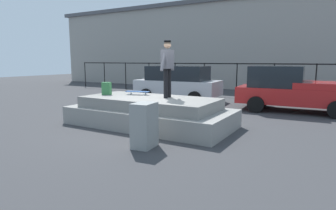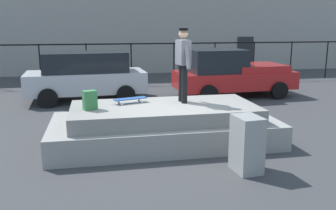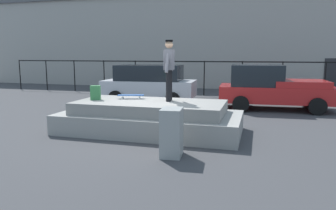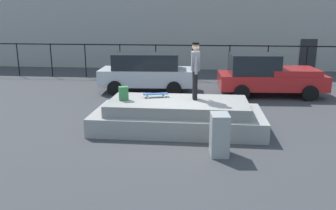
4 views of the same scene
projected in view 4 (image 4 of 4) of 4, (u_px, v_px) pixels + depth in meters
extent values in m
plane|color=#38383A|center=(181.00, 129.00, 10.65)|extent=(60.00, 60.00, 0.00)
cube|color=gray|center=(178.00, 120.00, 10.65)|extent=(5.13, 2.41, 0.55)
cube|color=gray|center=(178.00, 106.00, 10.54)|extent=(4.21, 1.98, 0.33)
cylinder|color=black|center=(195.00, 84.00, 10.68)|extent=(0.14, 0.14, 0.89)
cylinder|color=black|center=(195.00, 86.00, 10.47)|extent=(0.14, 0.14, 0.89)
cube|color=#595960|center=(195.00, 61.00, 10.39)|extent=(0.28, 0.49, 0.57)
cylinder|color=#595960|center=(195.00, 62.00, 10.68)|extent=(0.12, 0.33, 0.61)
cylinder|color=#595960|center=(196.00, 64.00, 10.13)|extent=(0.12, 0.33, 0.61)
sphere|color=tan|center=(196.00, 47.00, 10.29)|extent=(0.22, 0.22, 0.22)
cylinder|color=black|center=(196.00, 43.00, 10.26)|extent=(0.23, 0.23, 0.05)
cube|color=#264C8C|center=(156.00, 94.00, 10.91)|extent=(0.81, 0.43, 0.02)
cylinder|color=silver|center=(147.00, 96.00, 10.97)|extent=(0.06, 0.05, 0.06)
cylinder|color=silver|center=(148.00, 97.00, 10.78)|extent=(0.06, 0.05, 0.06)
cylinder|color=silver|center=(163.00, 95.00, 11.07)|extent=(0.06, 0.05, 0.06)
cylinder|color=silver|center=(164.00, 97.00, 10.88)|extent=(0.06, 0.05, 0.06)
cube|color=#33723F|center=(124.00, 93.00, 10.51)|extent=(0.33, 0.28, 0.42)
cube|color=#B7B7BC|center=(146.00, 77.00, 15.82)|extent=(4.26, 2.05, 0.72)
cube|color=black|center=(146.00, 61.00, 15.64)|extent=(3.00, 1.76, 0.70)
cylinder|color=black|center=(122.00, 80.00, 16.86)|extent=(0.65, 0.26, 0.64)
cylinder|color=black|center=(115.00, 88.00, 15.08)|extent=(0.65, 0.26, 0.64)
cylinder|color=black|center=(175.00, 81.00, 16.75)|extent=(0.65, 0.26, 0.64)
cylinder|color=black|center=(174.00, 89.00, 14.96)|extent=(0.65, 0.26, 0.64)
cube|color=#B21E1E|center=(271.00, 81.00, 14.98)|extent=(4.55, 2.13, 0.64)
cube|color=black|center=(254.00, 64.00, 14.84)|extent=(2.10, 1.83, 0.84)
cube|color=#B21E1E|center=(292.00, 71.00, 14.83)|extent=(2.10, 1.89, 0.24)
cylinder|color=black|center=(235.00, 84.00, 16.05)|extent=(0.65, 0.26, 0.64)
cylinder|color=black|center=(242.00, 93.00, 14.20)|extent=(0.65, 0.26, 0.64)
cylinder|color=black|center=(295.00, 84.00, 15.93)|extent=(0.65, 0.26, 0.64)
cylinder|color=black|center=(310.00, 93.00, 14.08)|extent=(0.65, 0.26, 0.64)
cube|color=gray|center=(219.00, 135.00, 8.56)|extent=(0.50, 0.64, 1.06)
cylinder|color=black|center=(18.00, 60.00, 19.85)|extent=(0.06, 0.06, 1.88)
cylinder|color=black|center=(51.00, 60.00, 19.65)|extent=(0.06, 0.06, 1.88)
cylinder|color=black|center=(85.00, 61.00, 19.45)|extent=(0.06, 0.06, 1.88)
cylinder|color=black|center=(120.00, 61.00, 19.24)|extent=(0.06, 0.06, 1.88)
cylinder|color=black|center=(156.00, 62.00, 19.04)|extent=(0.06, 0.06, 1.88)
cylinder|color=black|center=(192.00, 62.00, 18.83)|extent=(0.06, 0.06, 1.88)
cylinder|color=black|center=(229.00, 63.00, 18.63)|extent=(0.06, 0.06, 1.88)
cylinder|color=black|center=(267.00, 63.00, 18.43)|extent=(0.06, 0.06, 1.88)
cylinder|color=black|center=(306.00, 64.00, 18.22)|extent=(0.06, 0.06, 1.88)
cube|color=black|center=(192.00, 45.00, 18.61)|extent=(24.00, 0.04, 0.06)
cube|color=gray|center=(196.00, 21.00, 24.92)|extent=(35.31, 6.57, 6.08)
cube|color=#262628|center=(308.00, 55.00, 21.53)|extent=(1.00, 0.06, 2.00)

